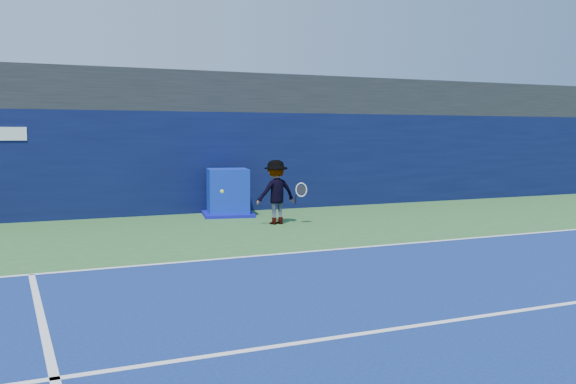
% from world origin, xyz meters
% --- Properties ---
extents(ground, '(80.00, 80.00, 0.00)m').
position_xyz_m(ground, '(0.00, 0.00, 0.00)').
color(ground, '#31662D').
rests_on(ground, ground).
extents(baseline, '(24.00, 0.10, 0.01)m').
position_xyz_m(baseline, '(0.00, 3.00, 0.01)').
color(baseline, white).
rests_on(baseline, ground).
extents(service_line, '(24.00, 0.10, 0.01)m').
position_xyz_m(service_line, '(0.00, -2.00, 0.01)').
color(service_line, white).
rests_on(service_line, ground).
extents(stadium_band, '(36.00, 3.00, 1.20)m').
position_xyz_m(stadium_band, '(0.00, 11.50, 3.60)').
color(stadium_band, black).
rests_on(stadium_band, back_wall_assembly).
extents(back_wall_assembly, '(36.00, 1.03, 3.00)m').
position_xyz_m(back_wall_assembly, '(-0.00, 10.50, 1.50)').
color(back_wall_assembly, '#0A1037').
rests_on(back_wall_assembly, ground).
extents(equipment_cart, '(1.67, 1.67, 1.35)m').
position_xyz_m(equipment_cart, '(0.53, 9.15, 0.62)').
color(equipment_cart, '#0C23AA').
rests_on(equipment_cart, ground).
extents(tennis_player, '(1.31, 0.74, 1.67)m').
position_xyz_m(tennis_player, '(1.11, 6.97, 0.84)').
color(tennis_player, white).
rests_on(tennis_player, ground).
extents(tennis_ball, '(0.07, 0.07, 0.07)m').
position_xyz_m(tennis_ball, '(-1.18, 4.48, 1.14)').
color(tennis_ball, '#EAF51B').
rests_on(tennis_ball, ground).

